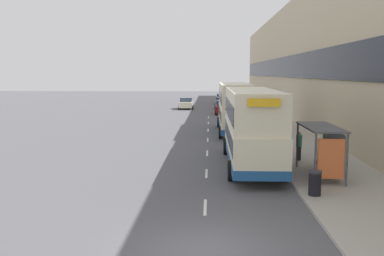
# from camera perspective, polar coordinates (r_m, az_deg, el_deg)

# --- Properties ---
(ground_plane) EXTENTS (220.00, 220.00, 0.00)m
(ground_plane) POSITION_cam_1_polar(r_m,az_deg,el_deg) (13.20, 1.55, -15.91)
(ground_plane) COLOR #515156
(pavement) EXTENTS (5.00, 93.00, 0.14)m
(pavement) POSITION_cam_1_polar(r_m,az_deg,el_deg) (51.28, 9.51, 1.50)
(pavement) COLOR #A39E93
(pavement) RESTS_ON ground_plane
(terrace_facade) EXTENTS (3.10, 93.00, 13.15)m
(terrace_facade) POSITION_cam_1_polar(r_m,az_deg,el_deg) (51.69, 14.11, 8.65)
(terrace_facade) COLOR #C6B793
(terrace_facade) RESTS_ON ground_plane
(lane_mark_1) EXTENTS (0.12, 2.00, 0.01)m
(lane_mark_1) POSITION_cam_1_polar(r_m,az_deg,el_deg) (16.99, 1.77, -10.49)
(lane_mark_1) COLOR silver
(lane_mark_1) RESTS_ON ground_plane
(lane_mark_2) EXTENTS (0.12, 2.00, 0.01)m
(lane_mark_2) POSITION_cam_1_polar(r_m,az_deg,el_deg) (22.45, 1.94, -6.06)
(lane_mark_2) COLOR silver
(lane_mark_2) RESTS_ON ground_plane
(lane_mark_3) EXTENTS (0.12, 2.00, 0.01)m
(lane_mark_3) POSITION_cam_1_polar(r_m,az_deg,el_deg) (27.99, 2.04, -3.37)
(lane_mark_3) COLOR silver
(lane_mark_3) RESTS_ON ground_plane
(lane_mark_4) EXTENTS (0.12, 2.00, 0.01)m
(lane_mark_4) POSITION_cam_1_polar(r_m,az_deg,el_deg) (33.57, 2.11, -1.57)
(lane_mark_4) COLOR silver
(lane_mark_4) RESTS_ON ground_plane
(lane_mark_5) EXTENTS (0.12, 2.00, 0.01)m
(lane_mark_5) POSITION_cam_1_polar(r_m,az_deg,el_deg) (39.17, 2.16, -0.29)
(lane_mark_5) COLOR silver
(lane_mark_5) RESTS_ON ground_plane
(lane_mark_6) EXTENTS (0.12, 2.00, 0.01)m
(lane_mark_6) POSITION_cam_1_polar(r_m,az_deg,el_deg) (44.79, 2.19, 0.68)
(lane_mark_6) COLOR silver
(lane_mark_6) RESTS_ON ground_plane
(lane_mark_7) EXTENTS (0.12, 2.00, 0.01)m
(lane_mark_7) POSITION_cam_1_polar(r_m,az_deg,el_deg) (50.42, 2.22, 1.42)
(lane_mark_7) COLOR silver
(lane_mark_7) RESTS_ON ground_plane
(bus_shelter) EXTENTS (1.60, 4.20, 2.48)m
(bus_shelter) POSITION_cam_1_polar(r_m,az_deg,el_deg) (21.66, 17.39, -1.85)
(bus_shelter) COLOR #4C4C51
(bus_shelter) RESTS_ON ground_plane
(double_decker_bus_near) EXTENTS (2.85, 10.61, 4.30)m
(double_decker_bus_near) POSITION_cam_1_polar(r_m,az_deg,el_deg) (23.94, 7.93, 0.26)
(double_decker_bus_near) COLOR beige
(double_decker_bus_near) RESTS_ON ground_plane
(double_decker_bus_ahead) EXTENTS (2.85, 10.81, 4.30)m
(double_decker_bus_ahead) POSITION_cam_1_polar(r_m,az_deg,el_deg) (37.40, 5.69, 2.83)
(double_decker_bus_ahead) COLOR beige
(double_decker_bus_ahead) RESTS_ON ground_plane
(car_0) EXTENTS (2.08, 4.08, 1.65)m
(car_0) POSITION_cam_1_polar(r_m,az_deg,el_deg) (62.09, -0.81, 3.30)
(car_0) COLOR #B7B799
(car_0) RESTS_ON ground_plane
(car_1) EXTENTS (1.98, 4.35, 1.69)m
(car_1) POSITION_cam_1_polar(r_m,az_deg,el_deg) (73.20, 3.96, 3.92)
(car_1) COLOR black
(car_1) RESTS_ON ground_plane
(car_2) EXTENTS (2.03, 4.25, 1.77)m
(car_2) POSITION_cam_1_polar(r_m,az_deg,el_deg) (54.40, 4.14, 2.76)
(car_2) COLOR maroon
(car_2) RESTS_ON ground_plane
(car_3) EXTENTS (1.91, 4.56, 1.74)m
(car_3) POSITION_cam_1_polar(r_m,az_deg,el_deg) (62.35, 3.92, 3.34)
(car_3) COLOR navy
(car_3) RESTS_ON ground_plane
(pedestrian_at_shelter) EXTENTS (0.34, 0.34, 1.72)m
(pedestrian_at_shelter) POSITION_cam_1_polar(r_m,az_deg,el_deg) (25.73, 14.07, -2.24)
(pedestrian_at_shelter) COLOR #23232D
(pedestrian_at_shelter) RESTS_ON ground_plane
(pedestrian_1) EXTENTS (0.33, 0.33, 1.65)m
(pedestrian_1) POSITION_cam_1_polar(r_m,az_deg,el_deg) (24.48, 12.55, -2.77)
(pedestrian_1) COLOR #23232D
(pedestrian_1) RESTS_ON ground_plane
(litter_bin) EXTENTS (0.55, 0.55, 1.05)m
(litter_bin) POSITION_cam_1_polar(r_m,az_deg,el_deg) (18.64, 16.06, -7.04)
(litter_bin) COLOR black
(litter_bin) RESTS_ON ground_plane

